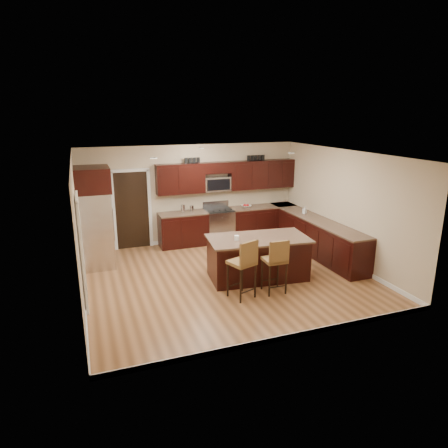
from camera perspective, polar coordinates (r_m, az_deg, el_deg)
name	(u,v)px	position (r m, az deg, el deg)	size (l,w,h in m)	color
floor	(226,277)	(8.96, 0.35, -7.51)	(6.00, 6.00, 0.00)	#98653C
ceiling	(227,154)	(8.28, 0.38, 9.93)	(6.00, 6.00, 0.00)	silver
wall_back	(192,194)	(11.07, -4.62, 4.27)	(6.00, 6.00, 0.00)	#C4B08D
wall_left	(78,232)	(8.02, -20.16, -1.07)	(5.50, 5.50, 0.00)	#C4B08D
wall_right	(344,207)	(9.94, 16.81, 2.34)	(5.50, 5.50, 0.00)	#C4B08D
base_cabinets	(274,231)	(10.78, 7.16, -0.99)	(4.02, 3.96, 0.92)	black
upper_cabinets	(229,175)	(11.15, 0.77, 6.96)	(4.00, 0.33, 0.80)	black
range	(219,225)	(11.20, -0.75, -0.17)	(0.76, 0.64, 1.11)	silver
microwave	(217,184)	(11.09, -1.04, 5.75)	(0.76, 0.31, 0.40)	silver
doorway	(132,210)	(10.82, -13.01, 1.91)	(0.85, 0.03, 2.06)	black
pantry_door	(81,253)	(7.83, -19.77, -3.96)	(0.03, 0.80, 2.04)	white
letter_decor	(224,159)	(11.04, 0.07, 9.26)	(2.20, 0.03, 0.15)	black
island	(258,259)	(8.80, 4.83, -5.00)	(2.27, 1.36, 0.92)	black
stool_left	(244,262)	(7.71, 2.90, -5.50)	(0.57, 0.57, 1.20)	olive
stool_mid	(276,260)	(8.00, 7.44, -5.12)	(0.43, 0.43, 1.14)	olive
refrigerator	(95,216)	(9.69, -17.94, 1.04)	(0.79, 0.95, 2.35)	silver
floor_mat	(243,253)	(10.36, 2.74, -4.23)	(0.96, 0.64, 0.01)	brown
fruit_bowl	(246,206)	(11.37, 3.17, 2.56)	(0.28, 0.28, 0.07)	silver
soap_bottle	(305,210)	(10.87, 11.44, 1.99)	(0.09, 0.09, 0.19)	#B2B2B2
canister_tall	(183,209)	(10.77, -5.89, 2.18)	(0.12, 0.12, 0.22)	silver
canister_short	(192,209)	(10.84, -4.65, 2.18)	(0.11, 0.11, 0.18)	silver
island_jar	(237,238)	(8.44, 1.83, -1.99)	(0.10, 0.10, 0.10)	white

